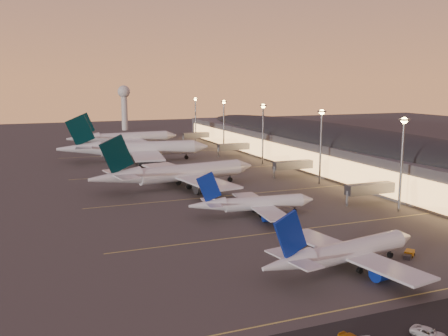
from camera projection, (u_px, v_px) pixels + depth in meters
ground at (284, 225)px, 124.50m from camera, size 700.00×700.00×0.00m
airliner_narrow_south at (344, 252)px, 94.03m from camera, size 37.70×34.06×13.48m
airliner_narrow_north at (253, 204)px, 132.46m from camera, size 34.96×31.38×12.48m
airliner_wide_near at (177, 173)px, 166.76m from camera, size 59.72×55.02×19.14m
airliner_wide_mid at (135, 149)px, 222.96m from camera, size 66.96×61.53×21.43m
airliner_wide_far at (124, 138)px, 271.19m from camera, size 60.38×55.09×19.32m
terminal_building at (330, 145)px, 211.94m from camera, size 56.35×255.00×17.46m
light_masts at (286, 128)px, 194.13m from camera, size 2.20×217.20×25.90m
radar_tower at (124, 100)px, 362.14m from camera, size 9.00×9.00×32.50m
lane_markings at (224, 192)px, 161.07m from camera, size 90.00×180.36×0.00m
baggage_tug_b at (409, 254)px, 101.65m from camera, size 4.10×3.64×1.19m
service_van_c at (429, 333)px, 69.41m from camera, size 4.21×5.52×1.39m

